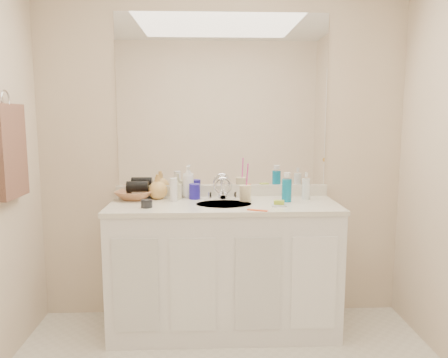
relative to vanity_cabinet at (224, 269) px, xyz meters
The scene contains 25 objects.
wall_back 0.82m from the vanity_cabinet, 90.00° to the left, with size 2.60×0.02×2.40m, color beige.
wall_front 2.45m from the vanity_cabinet, 90.00° to the right, with size 2.60×0.02×2.40m, color beige.
vanity_cabinet is the anchor object (origin of this frame).
countertop 0.44m from the vanity_cabinet, ahead, with size 1.52×0.57×0.03m, color silver.
backsplash 0.56m from the vanity_cabinet, 90.00° to the left, with size 1.52×0.03×0.08m, color silver.
sink_basin 0.44m from the vanity_cabinet, 90.00° to the right, with size 0.37×0.37×0.02m, color beige.
faucet 0.53m from the vanity_cabinet, 90.00° to the left, with size 0.02×0.02×0.11m, color silver.
mirror 1.17m from the vanity_cabinet, 90.00° to the left, with size 1.48×0.01×1.20m, color white.
blue_mug 0.57m from the vanity_cabinet, 140.53° to the left, with size 0.08×0.08×0.11m, color #2017A1.
tan_cup 0.54m from the vanity_cabinet, 25.42° to the left, with size 0.08×0.08×0.11m, color beige.
toothbrush 0.63m from the vanity_cabinet, 24.02° to the left, with size 0.01×0.01×0.22m, color #E43C9F.
mouthwash_bottle 0.68m from the vanity_cabinet, ahead, with size 0.07×0.07×0.16m, color #0D76A1.
clear_pump_bottle 0.79m from the vanity_cabinet, 12.01° to the left, with size 0.05×0.05×0.15m, color silver.
soap_dish 0.59m from the vanity_cabinet, 16.66° to the right, with size 0.10×0.08×0.01m, color silver.
green_soap 0.60m from the vanity_cabinet, 16.66° to the right, with size 0.07×0.05×0.02m, color #9FBD2E.
orange_comb 0.55m from the vanity_cabinet, 50.24° to the right, with size 0.13×0.03×0.01m, color #D94516.
dark_jar 0.70m from the vanity_cabinet, 166.39° to the right, with size 0.07×0.07×0.05m, color black.
extra_white_bottle 0.64m from the vanity_cabinet, 167.45° to the left, with size 0.05×0.05×0.16m, color white.
soap_bottle_white 0.66m from the vanity_cabinet, 137.10° to the left, with size 0.09×0.09×0.22m, color white.
soap_bottle_cream 0.65m from the vanity_cabinet, 151.70° to the left, with size 0.07×0.07×0.15m, color beige.
soap_bottle_yellow 0.73m from the vanity_cabinet, 158.66° to the left, with size 0.13×0.13×0.17m, color tan.
wicker_basket 0.80m from the vanity_cabinet, 165.18° to the left, with size 0.25×0.25×0.06m, color #9D633F.
hair_dryer 0.82m from the vanity_cabinet, 164.71° to the left, with size 0.07×0.07×0.15m, color black.
towel_ring 1.71m from the vanity_cabinet, 168.86° to the right, with size 0.11×0.11×0.01m, color silver.
hand_towel 1.52m from the vanity_cabinet, 168.69° to the right, with size 0.04×0.32×0.55m, color #4A3027.
Camera 1 is at (-0.11, -1.82, 1.45)m, focal length 35.00 mm.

